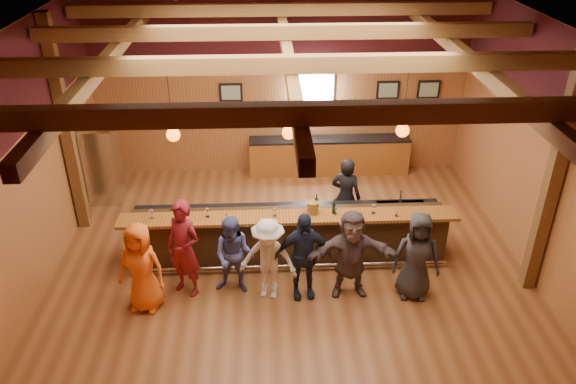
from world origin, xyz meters
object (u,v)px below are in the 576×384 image
at_px(customer_redvest, 184,249).
at_px(bottle_a, 316,204).
at_px(back_bar_cabinet, 329,156).
at_px(customer_denim, 234,256).
at_px(ice_bucket, 313,207).
at_px(bar_counter, 289,233).
at_px(customer_white, 268,259).
at_px(customer_navy, 303,256).
at_px(customer_orange, 141,267).
at_px(bartender, 346,197).
at_px(customer_brown, 351,254).
at_px(stainless_fridge, 103,164).
at_px(customer_dark, 417,256).

relative_size(customer_redvest, bottle_a, 5.26).
xyz_separation_m(back_bar_cabinet, customer_denim, (-2.21, -4.62, 0.29)).
distance_m(customer_denim, ice_bucket, 1.73).
distance_m(bar_counter, back_bar_cabinet, 3.76).
bearing_deg(customer_white, bar_counter, 84.20).
bearing_deg(customer_white, customer_navy, 13.08).
xyz_separation_m(customer_denim, customer_white, (0.60, -0.17, 0.03)).
bearing_deg(customer_navy, customer_white, 174.33).
bearing_deg(customer_denim, customer_white, -4.28).
xyz_separation_m(back_bar_cabinet, customer_orange, (-3.75, -5.00, 0.36)).
height_order(back_bar_cabinet, bartender, bartender).
distance_m(bar_counter, customer_redvest, 2.19).
bearing_deg(customer_orange, ice_bucket, 35.13).
relative_size(customer_orange, customer_brown, 0.99).
xyz_separation_m(stainless_fridge, customer_navy, (4.29, -3.68, -0.06)).
height_order(stainless_fridge, customer_dark, stainless_fridge).
xyz_separation_m(bar_counter, customer_white, (-0.42, -1.23, 0.27)).
bearing_deg(stainless_fridge, customer_white, -44.89).
distance_m(customer_redvest, ice_bucket, 2.47).
relative_size(back_bar_cabinet, customer_denim, 2.63).
height_order(customer_white, bartender, bartender).
distance_m(customer_brown, bottle_a, 1.23).
bearing_deg(customer_redvest, customer_orange, -119.09).
relative_size(customer_redvest, bartender, 1.08).
distance_m(ice_bucket, bottle_a, 0.11).
height_order(stainless_fridge, customer_navy, stainless_fridge).
height_order(bar_counter, customer_white, customer_white).
bearing_deg(customer_orange, bottle_a, 35.88).
bearing_deg(customer_brown, customer_redvest, 176.10).
xyz_separation_m(customer_white, customer_dark, (2.57, -0.10, 0.05)).
xyz_separation_m(customer_denim, bottle_a, (1.52, 0.88, 0.49)).
height_order(customer_orange, customer_dark, same).
bearing_deg(customer_redvest, bar_counter, 59.57).
bearing_deg(stainless_fridge, customer_redvest, -57.42).
height_order(customer_orange, customer_white, customer_orange).
bearing_deg(customer_orange, stainless_fridge, 125.35).
distance_m(customer_denim, customer_white, 0.62).
height_order(bar_counter, ice_bucket, ice_bucket).
bearing_deg(customer_navy, customer_orange, 178.71).
bearing_deg(stainless_fridge, bottle_a, -29.58).
xyz_separation_m(back_bar_cabinet, bottle_a, (-0.68, -3.74, 0.77)).
height_order(stainless_fridge, bottle_a, stainless_fridge).
bearing_deg(bar_counter, stainless_fridge, 149.24).
relative_size(back_bar_cabinet, customer_navy, 2.37).
height_order(bartender, ice_bucket, bartender).
bearing_deg(customer_white, customer_orange, -161.31).
distance_m(stainless_fridge, customer_denim, 4.68).
bearing_deg(bartender, ice_bucket, 77.36).
height_order(customer_brown, bartender, bartender).
distance_m(stainless_fridge, customer_white, 5.21).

